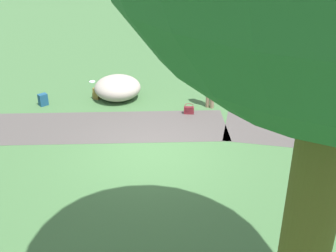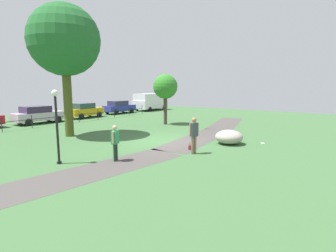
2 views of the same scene
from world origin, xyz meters
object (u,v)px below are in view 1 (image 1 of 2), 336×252
at_px(man_near_boulder, 329,112).
at_px(frisbee_on_grass, 92,82).
at_px(lawn_boulder, 118,88).
at_px(backpack_by_boulder, 97,93).
at_px(spare_backpack_on_lawn, 43,100).
at_px(handbag_on_grass, 189,110).
at_px(woman_with_handbag, 211,77).

height_order(man_near_boulder, frisbee_on_grass, man_near_boulder).
bearing_deg(lawn_boulder, frisbee_on_grass, -50.39).
xyz_separation_m(man_near_boulder, backpack_by_boulder, (7.04, -2.68, -0.74)).
xyz_separation_m(backpack_by_boulder, spare_backpack_on_lawn, (1.67, 0.73, 0.00)).
relative_size(lawn_boulder, handbag_on_grass, 6.97).
bearing_deg(backpack_by_boulder, frisbee_on_grass, -70.21).
height_order(woman_with_handbag, frisbee_on_grass, woman_with_handbag).
height_order(lawn_boulder, woman_with_handbag, woman_with_handbag).
bearing_deg(man_near_boulder, lawn_boulder, -23.11).
xyz_separation_m(handbag_on_grass, spare_backpack_on_lawn, (4.89, -0.32, 0.05)).
relative_size(woman_with_handbag, backpack_by_boulder, 4.55).
height_order(spare_backpack_on_lawn, frisbee_on_grass, spare_backpack_on_lawn).
bearing_deg(backpack_by_boulder, handbag_on_grass, 161.98).
bearing_deg(handbag_on_grass, woman_with_handbag, -140.16).
distance_m(man_near_boulder, frisbee_on_grass, 8.77).
relative_size(woman_with_handbag, frisbee_on_grass, 8.02).
bearing_deg(lawn_boulder, man_near_boulder, 156.89).
bearing_deg(man_near_boulder, spare_backpack_on_lawn, -12.63).
relative_size(spare_backpack_on_lawn, frisbee_on_grass, 1.76).
bearing_deg(spare_backpack_on_lawn, handbag_on_grass, 176.25).
bearing_deg(man_near_boulder, woman_with_handbag, -34.80).
height_order(lawn_boulder, backpack_by_boulder, lawn_boulder).
xyz_separation_m(man_near_boulder, spare_backpack_on_lawn, (8.71, -1.95, -0.74)).
relative_size(handbag_on_grass, spare_backpack_on_lawn, 0.80).
bearing_deg(frisbee_on_grass, lawn_boulder, 129.61).
distance_m(lawn_boulder, handbag_on_grass, 2.72).
relative_size(man_near_boulder, backpack_by_boulder, 4.05).
bearing_deg(backpack_by_boulder, lawn_boulder, -178.84).
bearing_deg(woman_with_handbag, backpack_by_boulder, -7.15).
distance_m(woman_with_handbag, handbag_on_grass, 1.27).
xyz_separation_m(handbag_on_grass, backpack_by_boulder, (3.22, -1.05, 0.05)).
bearing_deg(backpack_by_boulder, spare_backpack_on_lawn, 23.50).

